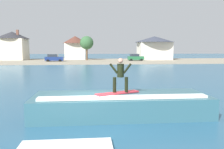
{
  "coord_description": "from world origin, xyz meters",
  "views": [
    {
      "loc": [
        -0.3,
        -10.9,
        3.29
      ],
      "look_at": [
        1.22,
        5.16,
        1.5
      ],
      "focal_mm": 37.99,
      "sensor_mm": 36.0,
      "label": 1
    }
  ],
  "objects_px": {
    "house_with_chimney": "(13,45)",
    "surfer": "(121,73)",
    "house_small_cottage": "(75,46)",
    "tree_tall_bare": "(87,43)",
    "car_near_shore": "(54,58)",
    "wave_crest": "(121,104)",
    "surfboard": "(118,93)",
    "house_gabled_white": "(154,46)",
    "car_far_shore": "(135,57)"
  },
  "relations": [
    {
      "from": "surfboard",
      "to": "surfer",
      "type": "distance_m",
      "value": 0.94
    },
    {
      "from": "surfer",
      "to": "house_small_cottage",
      "type": "xyz_separation_m",
      "value": [
        -5.57,
        58.63,
        1.82
      ]
    },
    {
      "from": "house_with_chimney",
      "to": "tree_tall_bare",
      "type": "relative_size",
      "value": 1.42
    },
    {
      "from": "house_small_cottage",
      "to": "house_gabled_white",
      "type": "bearing_deg",
      "value": -10.06
    },
    {
      "from": "wave_crest",
      "to": "surfer",
      "type": "bearing_deg",
      "value": -102.8
    },
    {
      "from": "surfboard",
      "to": "tree_tall_bare",
      "type": "bearing_deg",
      "value": 92.18
    },
    {
      "from": "car_far_shore",
      "to": "house_gabled_white",
      "type": "relative_size",
      "value": 0.37
    },
    {
      "from": "wave_crest",
      "to": "surfboard",
      "type": "height_order",
      "value": "surfboard"
    },
    {
      "from": "car_far_shore",
      "to": "house_small_cottage",
      "type": "xyz_separation_m",
      "value": [
        -15.97,
        9.06,
        2.99
      ]
    },
    {
      "from": "house_small_cottage",
      "to": "tree_tall_bare",
      "type": "height_order",
      "value": "house_small_cottage"
    },
    {
      "from": "car_far_shore",
      "to": "house_with_chimney",
      "type": "distance_m",
      "value": 33.95
    },
    {
      "from": "tree_tall_bare",
      "to": "surfboard",
      "type": "bearing_deg",
      "value": -87.82
    },
    {
      "from": "surfer",
      "to": "house_with_chimney",
      "type": "relative_size",
      "value": 0.17
    },
    {
      "from": "surfer",
      "to": "surfboard",
      "type": "bearing_deg",
      "value": -172.73
    },
    {
      "from": "car_near_shore",
      "to": "tree_tall_bare",
      "type": "bearing_deg",
      "value": 33.37
    },
    {
      "from": "house_with_chimney",
      "to": "house_small_cottage",
      "type": "distance_m",
      "value": 17.09
    },
    {
      "from": "surfboard",
      "to": "car_near_shore",
      "type": "relative_size",
      "value": 0.5
    },
    {
      "from": "surfboard",
      "to": "tree_tall_bare",
      "type": "relative_size",
      "value": 0.33
    },
    {
      "from": "car_near_shore",
      "to": "house_with_chimney",
      "type": "xyz_separation_m",
      "value": [
        -12.46,
        9.03,
        3.37
      ]
    },
    {
      "from": "surfboard",
      "to": "tree_tall_bare",
      "type": "distance_m",
      "value": 53.31
    },
    {
      "from": "car_far_shore",
      "to": "wave_crest",
      "type": "bearing_deg",
      "value": -101.84
    },
    {
      "from": "wave_crest",
      "to": "car_far_shore",
      "type": "bearing_deg",
      "value": 78.16
    },
    {
      "from": "wave_crest",
      "to": "tree_tall_bare",
      "type": "xyz_separation_m",
      "value": [
        -2.24,
        52.83,
        4.17
      ]
    },
    {
      "from": "tree_tall_bare",
      "to": "house_small_cottage",
      "type": "bearing_deg",
      "value": 121.72
    },
    {
      "from": "car_far_shore",
      "to": "house_small_cottage",
      "type": "relative_size",
      "value": 0.57
    },
    {
      "from": "house_with_chimney",
      "to": "car_far_shore",
      "type": "bearing_deg",
      "value": -12.59
    },
    {
      "from": "surfboard",
      "to": "surfer",
      "type": "height_order",
      "value": "surfer"
    },
    {
      "from": "wave_crest",
      "to": "house_gabled_white",
      "type": "height_order",
      "value": "house_gabled_white"
    },
    {
      "from": "car_near_shore",
      "to": "house_with_chimney",
      "type": "height_order",
      "value": "house_with_chimney"
    },
    {
      "from": "house_gabled_white",
      "to": "house_small_cottage",
      "type": "relative_size",
      "value": 1.54
    },
    {
      "from": "car_near_shore",
      "to": "car_far_shore",
      "type": "height_order",
      "value": "same"
    },
    {
      "from": "wave_crest",
      "to": "surfboard",
      "type": "bearing_deg",
      "value": -123.22
    },
    {
      "from": "surfboard",
      "to": "house_small_cottage",
      "type": "bearing_deg",
      "value": 95.28
    },
    {
      "from": "tree_tall_bare",
      "to": "car_far_shore",
      "type": "bearing_deg",
      "value": -15.81
    },
    {
      "from": "wave_crest",
      "to": "surfer",
      "type": "relative_size",
      "value": 5.23
    },
    {
      "from": "car_near_shore",
      "to": "tree_tall_bare",
      "type": "distance_m",
      "value": 10.22
    },
    {
      "from": "car_far_shore",
      "to": "tree_tall_bare",
      "type": "height_order",
      "value": "tree_tall_bare"
    },
    {
      "from": "house_with_chimney",
      "to": "tree_tall_bare",
      "type": "distance_m",
      "value": 20.75
    },
    {
      "from": "wave_crest",
      "to": "house_with_chimney",
      "type": "bearing_deg",
      "value": 111.79
    },
    {
      "from": "car_near_shore",
      "to": "house_with_chimney",
      "type": "relative_size",
      "value": 0.47
    },
    {
      "from": "car_near_shore",
      "to": "surfer",
      "type": "bearing_deg",
      "value": -78.09
    },
    {
      "from": "house_small_cottage",
      "to": "tree_tall_bare",
      "type": "relative_size",
      "value": 1.09
    },
    {
      "from": "car_near_shore",
      "to": "tree_tall_bare",
      "type": "height_order",
      "value": "tree_tall_bare"
    },
    {
      "from": "car_far_shore",
      "to": "house_gabled_white",
      "type": "xyz_separation_m",
      "value": [
        6.38,
        5.1,
        2.96
      ]
    },
    {
      "from": "house_with_chimney",
      "to": "house_small_cottage",
      "type": "relative_size",
      "value": 1.3
    },
    {
      "from": "car_near_shore",
      "to": "house_small_cottage",
      "type": "height_order",
      "value": "house_small_cottage"
    },
    {
      "from": "car_near_shore",
      "to": "tree_tall_bare",
      "type": "xyz_separation_m",
      "value": [
        7.93,
        5.22,
        3.76
      ]
    },
    {
      "from": "house_with_chimney",
      "to": "surfer",
      "type": "bearing_deg",
      "value": -68.38
    },
    {
      "from": "wave_crest",
      "to": "house_with_chimney",
      "type": "relative_size",
      "value": 0.91
    },
    {
      "from": "wave_crest",
      "to": "house_small_cottage",
      "type": "relative_size",
      "value": 1.19
    }
  ]
}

